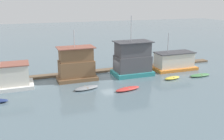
# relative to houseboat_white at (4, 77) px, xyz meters

# --- Properties ---
(ground_plane) EXTENTS (200.00, 200.00, 0.00)m
(ground_plane) POSITION_rel_houseboat_white_xyz_m (15.16, -0.09, -1.59)
(ground_plane) COLOR slate
(dock_walkway) EXTENTS (42.40, 1.50, 0.30)m
(dock_walkway) POSITION_rel_houseboat_white_xyz_m (15.16, 3.31, -1.44)
(dock_walkway) COLOR brown
(dock_walkway) RESTS_ON ground_plane
(houseboat_white) EXTENTS (7.45, 4.07, 7.46)m
(houseboat_white) POSITION_rel_houseboat_white_xyz_m (0.00, 0.00, 0.00)
(houseboat_white) COLOR white
(houseboat_white) RESTS_ON ground_plane
(houseboat_brown) EXTENTS (5.88, 3.50, 7.54)m
(houseboat_brown) POSITION_rel_houseboat_white_xyz_m (10.05, 0.44, 0.70)
(houseboat_brown) COLOR brown
(houseboat_brown) RESTS_ON ground_plane
(houseboat_teal) EXTENTS (6.18, 3.93, 9.38)m
(houseboat_teal) POSITION_rel_houseboat_white_xyz_m (18.98, -0.17, 0.93)
(houseboat_teal) COLOR teal
(houseboat_teal) RESTS_ON ground_plane
(houseboat_orange) EXTENTS (7.50, 4.00, 6.34)m
(houseboat_orange) POSITION_rel_houseboat_white_xyz_m (27.11, 0.37, -0.18)
(houseboat_orange) COLOR orange
(houseboat_orange) RESTS_ON ground_plane
(dinghy_grey) EXTENTS (3.63, 1.97, 0.39)m
(dinghy_grey) POSITION_rel_houseboat_white_xyz_m (10.32, -4.25, -1.39)
(dinghy_grey) COLOR gray
(dinghy_grey) RESTS_ON ground_plane
(dinghy_red) EXTENTS (3.82, 1.78, 0.40)m
(dinghy_red) POSITION_rel_houseboat_white_xyz_m (15.40, -6.51, -1.39)
(dinghy_red) COLOR red
(dinghy_red) RESTS_ON ground_plane
(dinghy_yellow) EXTENTS (2.87, 1.42, 0.39)m
(dinghy_yellow) POSITION_rel_houseboat_white_xyz_m (23.72, -4.41, -1.40)
(dinghy_yellow) COLOR yellow
(dinghy_yellow) RESTS_ON ground_plane
(dinghy_green) EXTENTS (3.71, 1.32, 0.36)m
(dinghy_green) POSITION_rel_houseboat_white_xyz_m (28.67, -4.65, -1.41)
(dinghy_green) COLOR #47844C
(dinghy_green) RESTS_ON ground_plane
(mooring_post_far_right) EXTENTS (0.26, 0.26, 1.67)m
(mooring_post_far_right) POSITION_rel_houseboat_white_xyz_m (27.84, 2.31, -0.76)
(mooring_post_far_right) COLOR brown
(mooring_post_far_right) RESTS_ON ground_plane
(mooring_post_near_left) EXTENTS (0.27, 0.27, 1.55)m
(mooring_post_near_left) POSITION_rel_houseboat_white_xyz_m (26.23, 2.31, -0.81)
(mooring_post_near_left) COLOR brown
(mooring_post_near_left) RESTS_ON ground_plane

